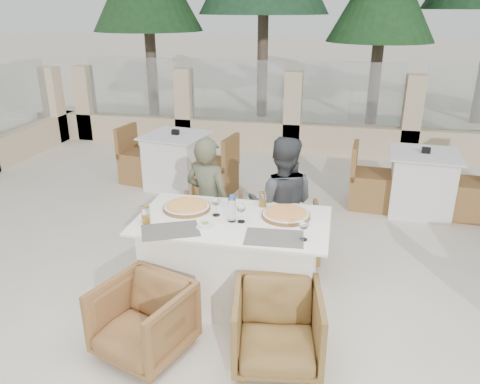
% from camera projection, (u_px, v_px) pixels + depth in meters
% --- Properties ---
extents(ground, '(80.00, 80.00, 0.00)m').
position_uv_depth(ground, '(232.00, 300.00, 4.13)').
color(ground, beige).
rests_on(ground, ground).
extents(sand_patch, '(30.00, 16.00, 0.01)m').
position_uv_depth(sand_patch, '(319.00, 79.00, 16.87)').
color(sand_patch, beige).
rests_on(sand_patch, ground).
extents(perimeter_wall_far, '(10.00, 0.34, 1.60)m').
position_uv_depth(perimeter_wall_far, '(293.00, 106.00, 8.20)').
color(perimeter_wall_far, '#C4AF8A').
rests_on(perimeter_wall_far, ground).
extents(pine_centre, '(2.20, 2.20, 5.00)m').
position_uv_depth(pine_centre, '(383.00, 3.00, 9.47)').
color(pine_centre, '#1F4920').
rests_on(pine_centre, ground).
extents(dining_table, '(1.60, 0.90, 0.77)m').
position_uv_depth(dining_table, '(233.00, 260.00, 4.03)').
color(dining_table, white).
rests_on(dining_table, ground).
extents(placemat_near_left, '(0.53, 0.46, 0.00)m').
position_uv_depth(placemat_near_left, '(170.00, 230.00, 3.69)').
color(placemat_near_left, '#5D574F').
rests_on(placemat_near_left, dining_table).
extents(placemat_near_right, '(0.47, 0.33, 0.00)m').
position_uv_depth(placemat_near_right, '(274.00, 238.00, 3.58)').
color(placemat_near_right, '#635C55').
rests_on(placemat_near_right, dining_table).
extents(pizza_left, '(0.49, 0.49, 0.05)m').
position_uv_depth(pizza_left, '(187.00, 206.00, 4.08)').
color(pizza_left, orange).
rests_on(pizza_left, dining_table).
extents(pizza_right, '(0.49, 0.49, 0.05)m').
position_uv_depth(pizza_right, '(286.00, 214.00, 3.93)').
color(pizza_right, '#DB521D').
rests_on(pizza_right, dining_table).
extents(water_bottle, '(0.07, 0.07, 0.23)m').
position_uv_depth(water_bottle, '(232.00, 208.00, 3.82)').
color(water_bottle, '#B8DAF1').
rests_on(water_bottle, dining_table).
extents(wine_glass_centre, '(0.08, 0.08, 0.18)m').
position_uv_depth(wine_glass_centre, '(216.00, 205.00, 3.93)').
color(wine_glass_centre, white).
rests_on(wine_glass_centre, dining_table).
extents(wine_glass_near, '(0.08, 0.08, 0.18)m').
position_uv_depth(wine_glass_near, '(241.00, 212.00, 3.81)').
color(wine_glass_near, silver).
rests_on(wine_glass_near, dining_table).
extents(wine_glass_corner, '(0.09, 0.09, 0.18)m').
position_uv_depth(wine_glass_corner, '(304.00, 229.00, 3.52)').
color(wine_glass_corner, white).
rests_on(wine_glass_corner, dining_table).
extents(beer_glass_left, '(0.09, 0.09, 0.14)m').
position_uv_depth(beer_glass_left, '(146.00, 215.00, 3.80)').
color(beer_glass_left, gold).
rests_on(beer_glass_left, dining_table).
extents(beer_glass_right, '(0.07, 0.07, 0.13)m').
position_uv_depth(beer_glass_right, '(263.00, 199.00, 4.13)').
color(beer_glass_right, gold).
rests_on(beer_glass_right, dining_table).
extents(olive_dish, '(0.14, 0.14, 0.04)m').
position_uv_depth(olive_dish, '(205.00, 225.00, 3.74)').
color(olive_dish, white).
rests_on(olive_dish, dining_table).
extents(armchair_far_left, '(0.75, 0.77, 0.59)m').
position_uv_depth(armchair_far_left, '(213.00, 225.00, 4.90)').
color(armchair_far_left, '#905C34').
rests_on(armchair_far_left, ground).
extents(armchair_far_right, '(0.69, 0.71, 0.57)m').
position_uv_depth(armchair_far_right, '(288.00, 233.00, 4.75)').
color(armchair_far_right, brown).
rests_on(armchair_far_right, ground).
extents(armchair_near_left, '(0.78, 0.79, 0.57)m').
position_uv_depth(armchair_near_left, '(143.00, 320.00, 3.42)').
color(armchair_near_left, brown).
rests_on(armchair_near_left, ground).
extents(armchair_near_right, '(0.71, 0.73, 0.58)m').
position_uv_depth(armchair_near_right, '(277.00, 327.00, 3.33)').
color(armchair_near_right, brown).
rests_on(armchair_near_right, ground).
extents(diner_left, '(0.54, 0.43, 1.30)m').
position_uv_depth(diner_left, '(208.00, 202.00, 4.55)').
color(diner_left, '#4E513B').
rests_on(diner_left, ground).
extents(diner_right, '(0.69, 0.55, 1.34)m').
position_uv_depth(diner_right, '(282.00, 206.00, 4.42)').
color(diner_right, '#3A3C3F').
rests_on(diner_right, ground).
extents(bg_table_a, '(1.76, 1.09, 0.77)m').
position_uv_depth(bg_table_a, '(177.00, 161.00, 6.63)').
color(bg_table_a, silver).
rests_on(bg_table_a, ground).
extents(bg_table_b, '(1.69, 0.94, 0.77)m').
position_uv_depth(bg_table_b, '(421.00, 183.00, 5.81)').
color(bg_table_b, silver).
rests_on(bg_table_b, ground).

